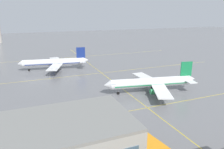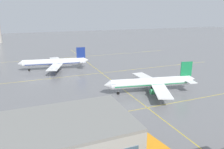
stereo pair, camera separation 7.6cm
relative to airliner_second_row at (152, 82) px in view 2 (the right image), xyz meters
name	(u,v)px [view 2 (the right image)]	position (x,y,z in m)	size (l,w,h in m)	color
airliner_second_row	(152,82)	(0.00, 0.00, 0.00)	(32.75, 27.86, 10.22)	white
airliner_third_row	(55,62)	(-26.62, 43.70, 0.03)	(33.07, 28.19, 10.30)	white
taxiway_markings	(119,86)	(-7.92, 9.38, -3.49)	(121.08, 176.14, 0.01)	yellow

